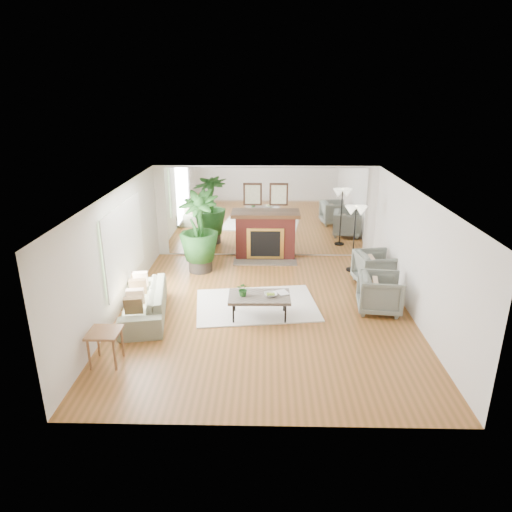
{
  "coord_description": "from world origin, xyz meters",
  "views": [
    {
      "loc": [
        0.01,
        -8.6,
        4.3
      ],
      "look_at": [
        -0.2,
        0.6,
        1.01
      ],
      "focal_mm": 32.0,
      "sensor_mm": 36.0,
      "label": 1
    }
  ],
  "objects_px": {
    "fireplace": "(265,235)",
    "sofa": "(144,302)",
    "armchair_back": "(375,268)",
    "potted_ficus": "(199,229)",
    "floor_lamp": "(356,216)",
    "side_table": "(105,336)",
    "armchair_front": "(380,293)",
    "coffee_table": "(259,297)"
  },
  "relations": [
    {
      "from": "armchair_front",
      "to": "floor_lamp",
      "type": "bearing_deg",
      "value": 10.54
    },
    {
      "from": "sofa",
      "to": "potted_ficus",
      "type": "distance_m",
      "value": 2.79
    },
    {
      "from": "armchair_back",
      "to": "armchair_front",
      "type": "relative_size",
      "value": 1.01
    },
    {
      "from": "floor_lamp",
      "to": "armchair_front",
      "type": "bearing_deg",
      "value": -86.13
    },
    {
      "from": "potted_ficus",
      "to": "coffee_table",
      "type": "bearing_deg",
      "value": -58.98
    },
    {
      "from": "coffee_table",
      "to": "sofa",
      "type": "height_order",
      "value": "sofa"
    },
    {
      "from": "coffee_table",
      "to": "floor_lamp",
      "type": "bearing_deg",
      "value": 48.91
    },
    {
      "from": "fireplace",
      "to": "side_table",
      "type": "relative_size",
      "value": 3.42
    },
    {
      "from": "fireplace",
      "to": "floor_lamp",
      "type": "xyz_separation_m",
      "value": [
        2.23,
        -0.88,
        0.79
      ]
    },
    {
      "from": "potted_ficus",
      "to": "armchair_front",
      "type": "bearing_deg",
      "value": -28.51
    },
    {
      "from": "armchair_back",
      "to": "potted_ficus",
      "type": "xyz_separation_m",
      "value": [
        -4.26,
        0.79,
        0.7
      ]
    },
    {
      "from": "coffee_table",
      "to": "potted_ficus",
      "type": "bearing_deg",
      "value": 121.02
    },
    {
      "from": "armchair_back",
      "to": "potted_ficus",
      "type": "relative_size",
      "value": 0.43
    },
    {
      "from": "fireplace",
      "to": "floor_lamp",
      "type": "relative_size",
      "value": 1.21
    },
    {
      "from": "coffee_table",
      "to": "armchair_front",
      "type": "xyz_separation_m",
      "value": [
        2.5,
        0.38,
        -0.05
      ]
    },
    {
      "from": "armchair_back",
      "to": "potted_ficus",
      "type": "distance_m",
      "value": 4.39
    },
    {
      "from": "armchair_back",
      "to": "side_table",
      "type": "xyz_separation_m",
      "value": [
        -5.25,
        -3.48,
        0.1
      ]
    },
    {
      "from": "potted_ficus",
      "to": "floor_lamp",
      "type": "relative_size",
      "value": 1.22
    },
    {
      "from": "fireplace",
      "to": "armchair_front",
      "type": "bearing_deg",
      "value": -53.15
    },
    {
      "from": "sofa",
      "to": "floor_lamp",
      "type": "bearing_deg",
      "value": 110.03
    },
    {
      "from": "fireplace",
      "to": "potted_ficus",
      "type": "height_order",
      "value": "potted_ficus"
    },
    {
      "from": "fireplace",
      "to": "armchair_front",
      "type": "xyz_separation_m",
      "value": [
        2.39,
        -3.18,
        -0.26
      ]
    },
    {
      "from": "potted_ficus",
      "to": "floor_lamp",
      "type": "bearing_deg",
      "value": 1.65
    },
    {
      "from": "coffee_table",
      "to": "potted_ficus",
      "type": "relative_size",
      "value": 0.6
    },
    {
      "from": "armchair_back",
      "to": "floor_lamp",
      "type": "xyz_separation_m",
      "value": [
        -0.37,
        0.9,
        1.04
      ]
    },
    {
      "from": "armchair_back",
      "to": "side_table",
      "type": "height_order",
      "value": "armchair_back"
    },
    {
      "from": "fireplace",
      "to": "armchair_front",
      "type": "distance_m",
      "value": 3.99
    },
    {
      "from": "sofa",
      "to": "armchair_front",
      "type": "relative_size",
      "value": 2.4
    },
    {
      "from": "sofa",
      "to": "armchair_front",
      "type": "distance_m",
      "value": 4.85
    },
    {
      "from": "sofa",
      "to": "potted_ficus",
      "type": "relative_size",
      "value": 1.02
    },
    {
      "from": "coffee_table",
      "to": "potted_ficus",
      "type": "distance_m",
      "value": 3.07
    },
    {
      "from": "floor_lamp",
      "to": "coffee_table",
      "type": "bearing_deg",
      "value": -131.09
    },
    {
      "from": "sofa",
      "to": "armchair_back",
      "type": "relative_size",
      "value": 2.38
    },
    {
      "from": "armchair_front",
      "to": "side_table",
      "type": "height_order",
      "value": "armchair_front"
    },
    {
      "from": "armchair_back",
      "to": "potted_ficus",
      "type": "bearing_deg",
      "value": 69.88
    },
    {
      "from": "fireplace",
      "to": "sofa",
      "type": "height_order",
      "value": "fireplace"
    },
    {
      "from": "coffee_table",
      "to": "armchair_back",
      "type": "distance_m",
      "value": 3.24
    },
    {
      "from": "coffee_table",
      "to": "sofa",
      "type": "relative_size",
      "value": 0.59
    },
    {
      "from": "sofa",
      "to": "side_table",
      "type": "relative_size",
      "value": 3.52
    },
    {
      "from": "potted_ficus",
      "to": "sofa",
      "type": "bearing_deg",
      "value": -107.28
    },
    {
      "from": "coffee_table",
      "to": "floor_lamp",
      "type": "height_order",
      "value": "floor_lamp"
    },
    {
      "from": "side_table",
      "to": "potted_ficus",
      "type": "height_order",
      "value": "potted_ficus"
    }
  ]
}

